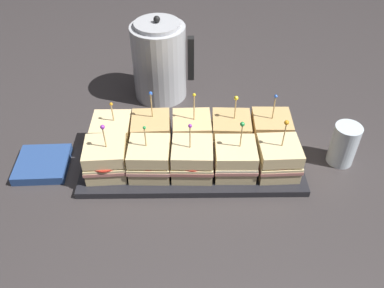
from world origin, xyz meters
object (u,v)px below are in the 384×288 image
at_px(sandwich_front_right, 235,159).
at_px(sandwich_back_right, 231,132).
at_px(serving_platter, 192,159).
at_px(sandwich_back_far_right, 271,131).
at_px(sandwich_front_far_right, 278,158).
at_px(sandwich_back_center, 192,132).
at_px(sandwich_back_far_left, 112,133).
at_px(napkin_stack, 43,164).
at_px(kettle_steel, 160,61).
at_px(drinking_glass, 344,145).
at_px(sandwich_back_left, 151,132).
at_px(sandwich_front_left, 150,159).
at_px(sandwich_front_far_left, 106,159).
at_px(sandwich_front_center, 192,159).

xyz_separation_m(sandwich_front_right, sandwich_back_right, (-0.00, 0.11, 0.00)).
relative_size(serving_platter, sandwich_back_far_right, 3.57).
height_order(serving_platter, sandwich_front_right, sandwich_front_right).
relative_size(sandwich_front_right, sandwich_front_far_right, 0.97).
relative_size(sandwich_front_right, sandwich_back_right, 1.02).
relative_size(sandwich_back_center, sandwich_back_far_right, 1.04).
distance_m(sandwich_front_right, sandwich_back_far_left, 0.34).
distance_m(sandwich_front_far_right, sandwich_back_center, 0.24).
relative_size(sandwich_back_center, napkin_stack, 1.22).
xyz_separation_m(kettle_steel, drinking_glass, (0.50, -0.33, -0.06)).
bearing_deg(sandwich_back_left, sandwich_back_far_left, 179.33).
bearing_deg(sandwich_back_far_left, sandwich_back_center, -0.17).
height_order(sandwich_front_far_right, sandwich_back_right, sandwich_front_far_right).
bearing_deg(sandwich_back_right, serving_platter, -153.91).
distance_m(sandwich_front_left, sandwich_back_right, 0.24).
bearing_deg(serving_platter, drinking_glass, -0.17).
bearing_deg(sandwich_front_right, drinking_glass, 10.27).
bearing_deg(sandwich_front_right, sandwich_front_far_right, -0.54).
height_order(sandwich_front_far_left, drinking_glass, sandwich_front_far_left).
distance_m(sandwich_back_left, kettle_steel, 0.28).
relative_size(sandwich_front_left, drinking_glass, 1.28).
xyz_separation_m(sandwich_front_far_left, sandwich_back_far_right, (0.43, 0.11, -0.00)).
bearing_deg(drinking_glass, napkin_stack, -178.85).
xyz_separation_m(sandwich_back_far_right, drinking_glass, (0.18, -0.06, -0.00)).
height_order(sandwich_back_left, napkin_stack, sandwich_back_left).
bearing_deg(sandwich_front_far_left, sandwich_front_left, -0.52).
height_order(sandwich_front_right, sandwich_back_center, sandwich_back_center).
relative_size(serving_platter, sandwich_front_right, 3.62).
bearing_deg(sandwich_front_right, sandwich_back_far_right, 45.63).
xyz_separation_m(sandwich_back_right, sandwich_back_far_right, (0.11, 0.00, -0.00)).
xyz_separation_m(sandwich_front_right, sandwich_back_far_right, (0.11, 0.11, 0.00)).
bearing_deg(sandwich_back_far_left, drinking_glass, -5.11).
relative_size(sandwich_front_center, sandwich_back_right, 1.01).
xyz_separation_m(sandwich_front_right, sandwich_back_far_left, (-0.32, 0.11, -0.00)).
bearing_deg(sandwich_back_left, sandwich_front_center, -45.03).
distance_m(sandwich_front_right, sandwich_back_right, 0.11).
height_order(sandwich_front_left, kettle_steel, kettle_steel).
distance_m(serving_platter, kettle_steel, 0.36).
distance_m(sandwich_front_far_left, sandwich_front_left, 0.11).
bearing_deg(napkin_stack, sandwich_back_far_right, 6.76).
height_order(serving_platter, napkin_stack, napkin_stack).
bearing_deg(sandwich_back_right, sandwich_front_far_left, -162.02).
height_order(sandwich_front_far_right, sandwich_back_left, sandwich_back_left).
distance_m(serving_platter, sandwich_front_left, 0.13).
bearing_deg(kettle_steel, sandwich_front_far_right, -50.57).
relative_size(sandwich_back_center, drinking_glass, 1.44).
bearing_deg(kettle_steel, sandwich_back_center, -70.19).
xyz_separation_m(sandwich_front_center, sandwich_back_right, (0.11, 0.11, 0.00)).
distance_m(kettle_steel, drinking_glass, 0.60).
relative_size(kettle_steel, napkin_stack, 1.95).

